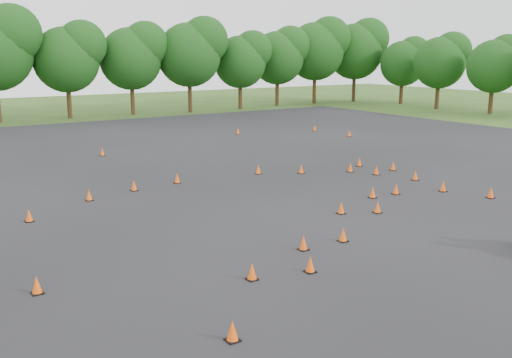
# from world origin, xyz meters

# --- Properties ---
(ground) EXTENTS (140.00, 140.00, 0.00)m
(ground) POSITION_xyz_m (0.00, 0.00, 0.00)
(ground) COLOR #2D5119
(ground) RESTS_ON ground
(asphalt_pad) EXTENTS (62.00, 62.00, 0.00)m
(asphalt_pad) POSITION_xyz_m (0.00, 6.00, 0.01)
(asphalt_pad) COLOR black
(asphalt_pad) RESTS_ON ground
(treeline) EXTENTS (86.71, 32.61, 10.85)m
(treeline) POSITION_xyz_m (3.37, 35.22, 4.71)
(treeline) COLOR #153F12
(treeline) RESTS_ON ground
(traffic_cones) EXTENTS (36.02, 32.79, 0.45)m
(traffic_cones) POSITION_xyz_m (0.39, 4.89, 0.23)
(traffic_cones) COLOR #FE540A
(traffic_cones) RESTS_ON asphalt_pad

